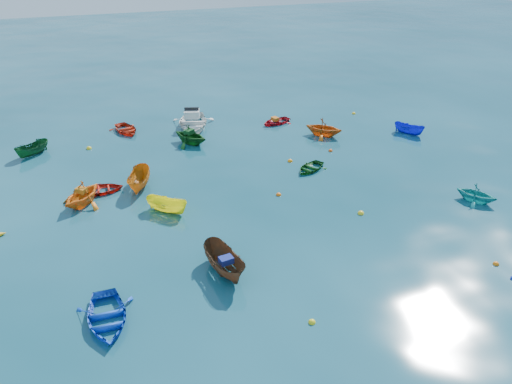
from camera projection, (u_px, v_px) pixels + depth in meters
name	position (u px, v px, depth m)	size (l,w,h in m)	color
ground	(287.00, 242.00, 25.84)	(160.00, 160.00, 0.00)	#093644
dinghy_blue_sw	(107.00, 322.00, 20.66)	(2.42, 3.38, 0.70)	blue
sampan_brown_mid	(225.00, 272.00, 23.59)	(1.27, 3.38, 1.31)	#4E311C
dinghy_orange_w	(83.00, 204.00, 29.33)	(2.49, 2.88, 1.52)	orange
sampan_yellow_mid	(168.00, 212.00, 28.55)	(0.99, 2.64, 1.02)	yellow
dinghy_green_e	(310.00, 170.00, 33.43)	(1.73, 2.42, 0.50)	#114C17
dinghy_cyan_se	(475.00, 201.00, 29.65)	(1.98, 2.30, 1.21)	teal
dinghy_red_nw	(102.00, 192.00, 30.67)	(1.91, 2.68, 0.56)	red
sampan_orange_n	(140.00, 188.00, 31.15)	(1.20, 3.19, 1.23)	#BD6611
dinghy_green_n	(191.00, 143.00, 37.44)	(2.47, 2.87, 1.51)	#124F18
dinghy_red_ne	(276.00, 123.00, 41.22)	(1.85, 2.58, 0.54)	#B00E19
sampan_blue_far	(408.00, 134.00, 39.21)	(0.92, 2.44, 0.94)	#0F18C5
dinghy_red_far	(126.00, 132.00, 39.53)	(2.14, 2.98, 0.62)	red
dinghy_orange_far	(323.00, 136.00, 38.83)	(2.46, 2.85, 1.50)	#CA5C13
sampan_green_far	(34.00, 155.00, 35.60)	(1.00, 2.67, 1.03)	#114922
motorboat_white	(193.00, 127.00, 40.38)	(3.46, 4.83, 1.60)	white
tarp_blue_a	(226.00, 260.00, 23.09)	(0.62, 0.47, 0.30)	navy
tarp_orange_a	(81.00, 190.00, 28.94)	(0.60, 0.45, 0.29)	#B46312
tarp_green_b	(189.00, 132.00, 37.05)	(0.68, 0.52, 0.33)	#0F3F17
tarp_orange_b	(275.00, 119.00, 40.98)	(0.58, 0.44, 0.28)	#C65F14
buoy_ye_a	(312.00, 323.00, 20.61)	(0.31, 0.31, 0.31)	yellow
buoy_or_b	(496.00, 264.00, 24.14)	(0.30, 0.30, 0.30)	orange
buoy_or_c	(279.00, 195.00, 30.30)	(0.33, 0.33, 0.33)	orange
buoy_ye_c	(361.00, 214.00, 28.36)	(0.37, 0.37, 0.37)	yellow
buoy_or_d	(290.00, 161.00, 34.60)	(0.35, 0.35, 0.35)	orange
buoy_ye_d	(89.00, 149.00, 36.55)	(0.39, 0.39, 0.39)	yellow
buoy_or_e	(330.00, 151.00, 36.18)	(0.31, 0.31, 0.31)	#D84A0B
buoy_ye_e	(354.00, 114.00, 43.29)	(0.32, 0.32, 0.32)	yellow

